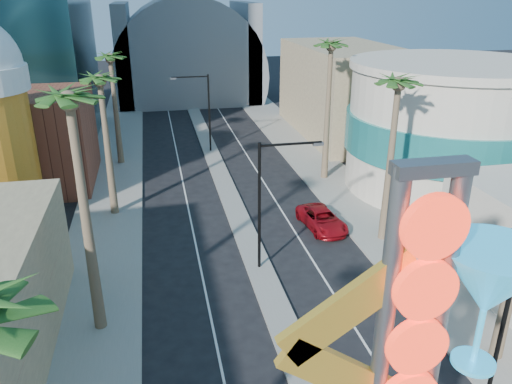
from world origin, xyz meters
The scene contains 18 objects.
sidewalk_west centered at (-9.50, 35.00, 0.07)m, with size 5.00×100.00×0.15m, color gray.
sidewalk_east centered at (9.50, 35.00, 0.07)m, with size 5.00×100.00×0.15m, color gray.
median centered at (0.00, 38.00, 0.07)m, with size 1.60×84.00×0.15m, color gray.
brick_filler_west centered at (-16.00, 38.00, 4.00)m, with size 10.00×10.00×8.00m, color brown.
filler_east centered at (16.00, 48.00, 5.00)m, with size 10.00×20.00×10.00m, color #8F7C5C.
turquoise_building centered at (18.00, 30.00, 5.25)m, with size 16.60×16.60×10.60m.
canopy centered at (0.00, 72.00, 4.31)m, with size 22.00×16.00×22.00m.
neon_sign centered at (0.82, 2.96, 7.31)m, with size 6.53×2.60×12.55m.
streetlight_0 centered at (0.55, 20.00, 4.88)m, with size 3.79×0.25×8.00m.
streetlight_1 centered at (-0.55, 44.00, 4.88)m, with size 3.79×0.25×8.00m.
streetlight_2 centered at (6.72, 8.00, 4.83)m, with size 3.45×0.25×8.00m.
palm_1 centered at (-9.00, 16.00, 10.82)m, with size 2.40×2.40×12.70m.
palm_2 centered at (-9.00, 30.00, 9.48)m, with size 2.40×2.40×11.20m.
palm_3 centered at (-9.00, 42.00, 9.48)m, with size 2.40×2.40×11.20m.
palm_6 centered at (9.00, 22.00, 9.93)m, with size 2.40×2.40×11.70m.
palm_7 centered at (9.00, 34.00, 10.82)m, with size 2.40×2.40×12.70m.
red_pickup centered at (5.52, 24.50, 0.69)m, with size 2.29×4.96×1.38m, color #9D0C15.
pedestrian_b centered at (10.84, 23.61, 0.93)m, with size 0.75×0.59×1.55m, color gray.
Camera 1 is at (-5.62, -5.79, 15.85)m, focal length 35.00 mm.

